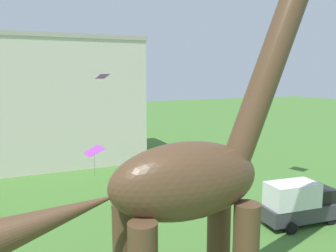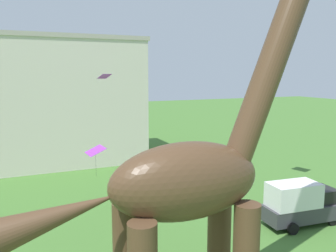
{
  "view_description": "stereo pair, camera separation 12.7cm",
  "coord_description": "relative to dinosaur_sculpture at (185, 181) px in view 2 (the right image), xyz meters",
  "views": [
    {
      "loc": [
        -4.69,
        -8.91,
        10.87
      ],
      "look_at": [
        1.26,
        4.38,
        8.68
      ],
      "focal_mm": 37.63,
      "sensor_mm": 36.0,
      "label": 1
    },
    {
      "loc": [
        -4.58,
        -8.96,
        10.87
      ],
      "look_at": [
        1.26,
        4.38,
        8.68
      ],
      "focal_mm": 37.63,
      "sensor_mm": 36.0,
      "label": 2
    }
  ],
  "objects": [
    {
      "name": "dinosaur_sculpture",
      "position": [
        0.0,
        0.0,
        0.0
      ],
      "size": [
        16.39,
        3.47,
        17.13
      ],
      "rotation": [
        0.0,
        0.0,
        -0.15
      ],
      "color": "#513823",
      "rests_on": "ground_plane"
    },
    {
      "name": "kite_mid_center",
      "position": [
        -1.51,
        11.39,
        -0.83
      ],
      "size": [
        1.31,
        1.76,
        2.18
      ],
      "color": "purple"
    },
    {
      "name": "kite_mid_left",
      "position": [
        1.57,
        20.88,
        4.37
      ],
      "size": [
        1.53,
        1.39,
        0.46
      ],
      "color": "purple"
    },
    {
      "name": "background_building_block",
      "position": [
        -3.25,
        31.42,
        1.38
      ],
      "size": [
        23.12,
        10.78,
        15.12
      ],
      "color": "beige",
      "rests_on": "ground_plane"
    },
    {
      "name": "parked_box_truck",
      "position": [
        11.79,
        5.0,
        -4.55
      ],
      "size": [
        5.76,
        2.58,
        3.2
      ],
      "rotation": [
        0.0,
        0.0,
        -0.09
      ],
      "color": "#38383D",
      "rests_on": "ground_plane"
    }
  ]
}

